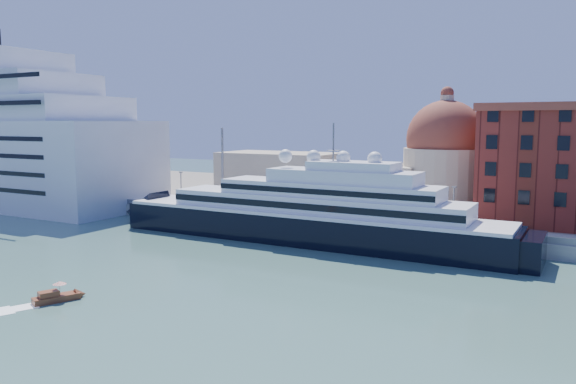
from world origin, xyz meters
The scene contains 9 objects.
ground centered at (0.00, 0.00, 0.00)m, with size 400.00×400.00×0.00m, color #365E55.
quay centered at (0.00, 34.00, 1.25)m, with size 180.00×10.00×2.50m, color gray.
land centered at (0.00, 75.00, 1.00)m, with size 260.00×72.00×2.00m, color slate.
quay_fence centered at (0.00, 29.50, 3.10)m, with size 180.00×0.10×1.20m, color slate.
superyacht centered at (2.76, 23.00, 4.34)m, with size 84.19×11.67×25.16m.
service_barge centered at (-59.43, 23.01, 0.77)m, with size 12.09×4.44×2.69m.
water_taxi centered at (-5.40, -22.65, 0.61)m, with size 3.77×5.65×2.55m.
church centered at (6.39, 57.72, 10.91)m, with size 66.00×18.00×25.50m.
lamp_posts centered at (-12.67, 32.27, 9.84)m, with size 120.80×2.40×18.00m.
Camera 1 is at (51.12, -66.79, 21.56)m, focal length 35.00 mm.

